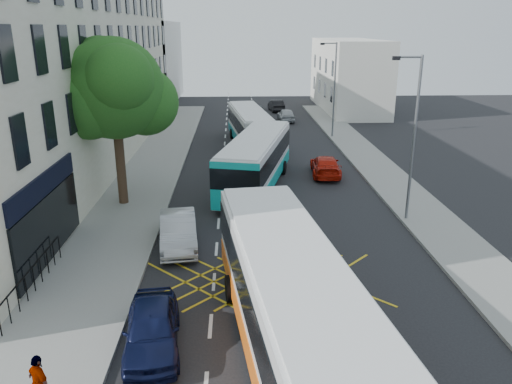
{
  "coord_description": "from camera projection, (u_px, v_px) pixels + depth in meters",
  "views": [
    {
      "loc": [
        -2.3,
        -11.23,
        9.36
      ],
      "look_at": [
        -1.39,
        10.32,
        2.2
      ],
      "focal_mm": 35.0,
      "sensor_mm": 36.0,
      "label": 1
    }
  ],
  "objects": [
    {
      "name": "pavement_left",
      "position": [
        124.0,
        204.0,
        27.55
      ],
      "size": [
        5.0,
        70.0,
        0.15
      ],
      "primitive_type": "cube",
      "color": "gray",
      "rests_on": "ground"
    },
    {
      "name": "pavement_right",
      "position": [
        409.0,
        200.0,
        28.19
      ],
      "size": [
        3.0,
        70.0,
        0.15
      ],
      "primitive_type": "cube",
      "color": "gray",
      "rests_on": "ground"
    },
    {
      "name": "terrace_main",
      "position": [
        64.0,
        67.0,
        34.23
      ],
      "size": [
        8.3,
        45.0,
        13.5
      ],
      "color": "beige",
      "rests_on": "ground"
    },
    {
      "name": "terrace_far",
      "position": [
        143.0,
        63.0,
        63.71
      ],
      "size": [
        8.0,
        20.0,
        10.0
      ],
      "primitive_type": "cube",
      "color": "silver",
      "rests_on": "ground"
    },
    {
      "name": "building_right",
      "position": [
        348.0,
        75.0,
        58.39
      ],
      "size": [
        6.0,
        18.0,
        8.0
      ],
      "primitive_type": "cube",
      "color": "silver",
      "rests_on": "ground"
    },
    {
      "name": "street_tree",
      "position": [
        114.0,
        90.0,
        25.56
      ],
      "size": [
        6.3,
        5.7,
        8.8
      ],
      "color": "#382619",
      "rests_on": "pavement_left"
    },
    {
      "name": "lamp_near",
      "position": [
        413.0,
        131.0,
        23.87
      ],
      "size": [
        1.45,
        0.15,
        8.0
      ],
      "color": "slate",
      "rests_on": "pavement_right"
    },
    {
      "name": "lamp_far",
      "position": [
        333.0,
        85.0,
        42.83
      ],
      "size": [
        1.45,
        0.15,
        8.0
      ],
      "color": "slate",
      "rests_on": "pavement_right"
    },
    {
      "name": "railings",
      "position": [
        34.0,
        277.0,
        18.1
      ],
      "size": [
        0.08,
        5.6,
        1.14
      ],
      "primitive_type": null,
      "color": "black",
      "rests_on": "pavement_left"
    },
    {
      "name": "bus_near",
      "position": [
        290.0,
        301.0,
        14.49
      ],
      "size": [
        4.28,
        12.33,
        3.4
      ],
      "rotation": [
        0.0,
        0.0,
        0.13
      ],
      "color": "silver",
      "rests_on": "ground"
    },
    {
      "name": "bus_mid",
      "position": [
        256.0,
        161.0,
        30.21
      ],
      "size": [
        5.14,
        11.43,
        3.13
      ],
      "rotation": [
        0.0,
        0.0,
        -0.24
      ],
      "color": "silver",
      "rests_on": "ground"
    },
    {
      "name": "bus_far",
      "position": [
        250.0,
        127.0,
        40.92
      ],
      "size": [
        3.68,
        10.73,
        2.96
      ],
      "rotation": [
        0.0,
        0.0,
        0.12
      ],
      "color": "silver",
      "rests_on": "ground"
    },
    {
      "name": "parked_car_blue",
      "position": [
        152.0,
        328.0,
        15.1
      ],
      "size": [
        2.06,
        4.21,
        1.38
      ],
      "primitive_type": "imported",
      "rotation": [
        0.0,
        0.0,
        0.11
      ],
      "color": "#0D1234",
      "rests_on": "ground"
    },
    {
      "name": "parked_car_silver",
      "position": [
        178.0,
        231.0,
        22.19
      ],
      "size": [
        2.09,
        4.61,
        1.47
      ],
      "primitive_type": "imported",
      "rotation": [
        0.0,
        0.0,
        0.12
      ],
      "color": "#B2B5BA",
      "rests_on": "ground"
    },
    {
      "name": "red_hatchback",
      "position": [
        325.0,
        166.0,
        32.91
      ],
      "size": [
        2.18,
        4.6,
        1.29
      ],
      "primitive_type": "imported",
      "rotation": [
        0.0,
        0.0,
        3.06
      ],
      "color": "#BB1708",
      "rests_on": "ground"
    },
    {
      "name": "distant_car_grey",
      "position": [
        253.0,
        111.0,
        54.23
      ],
      "size": [
        2.46,
        4.75,
        1.28
      ],
      "primitive_type": "imported",
      "rotation": [
        0.0,
        0.0,
        -0.07
      ],
      "color": "#3C3F43",
      "rests_on": "ground"
    },
    {
      "name": "distant_car_silver",
      "position": [
        286.0,
        115.0,
        51.76
      ],
      "size": [
        1.71,
        3.95,
        1.33
      ],
      "primitive_type": "imported",
      "rotation": [
        0.0,
        0.0,
        3.18
      ],
      "color": "#A4A7AC",
      "rests_on": "ground"
    },
    {
      "name": "distant_car_dark",
      "position": [
        276.0,
        105.0,
        58.09
      ],
      "size": [
        1.81,
        4.06,
        1.29
      ],
      "primitive_type": "imported",
      "rotation": [
        0.0,
        0.0,
        3.26
      ],
      "color": "black",
      "rests_on": "ground"
    },
    {
      "name": "pedestrian_far",
      "position": [
        40.0,
        383.0,
        12.43
      ],
      "size": [
        0.94,
        0.88,
        1.55
      ],
      "primitive_type": "imported",
      "rotation": [
        0.0,
        0.0,
        2.43
      ],
      "color": "gray",
      "rests_on": "pavement_left"
    }
  ]
}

